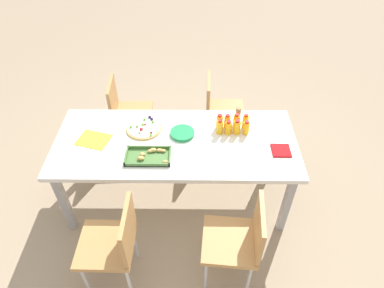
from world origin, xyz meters
TOP-DOWN VIEW (x-y plane):
  - ground_plane at (0.00, 0.00)m, footprint 12.00×12.00m
  - party_table at (0.00, 0.00)m, footprint 2.03×0.86m
  - chair_near_left at (-0.42, -0.80)m, footprint 0.41×0.41m
  - chair_near_right at (0.56, -0.75)m, footprint 0.42×0.42m
  - chair_far_left at (-0.49, 0.77)m, footprint 0.43×0.43m
  - chair_far_right at (0.41, 0.80)m, footprint 0.40×0.40m
  - juice_bottle_0 at (-0.60, -0.18)m, footprint 0.05×0.05m
  - juice_bottle_1 at (-0.52, -0.19)m, footprint 0.05×0.05m
  - juice_bottle_2 at (-0.44, -0.18)m, footprint 0.05×0.05m
  - juice_bottle_3 at (-0.37, -0.18)m, footprint 0.06×0.06m
  - juice_bottle_4 at (-0.60, -0.10)m, footprint 0.05×0.05m
  - juice_bottle_5 at (-0.52, -0.11)m, footprint 0.06×0.06m
  - juice_bottle_6 at (-0.44, -0.10)m, footprint 0.06×0.06m
  - juice_bottle_7 at (-0.37, -0.11)m, footprint 0.05×0.05m
  - fruit_pizza at (0.28, -0.16)m, footprint 0.31×0.31m
  - snack_tray at (0.20, 0.19)m, footprint 0.36×0.21m
  - plate_stack at (-0.06, -0.08)m, footprint 0.21×0.21m
  - napkin_stack at (-0.86, 0.11)m, footprint 0.15×0.15m
  - cardboard_tube at (-0.54, -0.26)m, footprint 0.04×0.04m
  - paper_folder at (0.69, -0.01)m, footprint 0.30×0.26m

SIDE VIEW (x-z plane):
  - ground_plane at x=0.00m, z-range 0.00..0.00m
  - chair_near_left at x=-0.42m, z-range 0.09..0.92m
  - chair_near_right at x=0.56m, z-range 0.09..0.92m
  - chair_far_left at x=-0.49m, z-range 0.09..0.92m
  - chair_far_right at x=0.41m, z-range 0.09..0.92m
  - party_table at x=0.00m, z-range 0.30..1.05m
  - paper_folder at x=0.69m, z-range 0.74..0.75m
  - napkin_stack at x=-0.86m, z-range 0.74..0.76m
  - snack_tray at x=0.20m, z-range 0.74..0.77m
  - fruit_pizza at x=0.28m, z-range 0.73..0.78m
  - plate_stack at x=-0.06m, z-range 0.74..0.77m
  - juice_bottle_4 at x=-0.60m, z-range 0.74..0.87m
  - juice_bottle_6 at x=-0.44m, z-range 0.74..0.87m
  - juice_bottle_2 at x=-0.44m, z-range 0.74..0.87m
  - juice_bottle_3 at x=-0.37m, z-range 0.74..0.88m
  - juice_bottle_0 at x=-0.60m, z-range 0.74..0.88m
  - juice_bottle_5 at x=-0.52m, z-range 0.74..0.88m
  - juice_bottle_7 at x=-0.37m, z-range 0.74..0.88m
  - juice_bottle_1 at x=-0.52m, z-range 0.74..0.88m
  - cardboard_tube at x=-0.54m, z-range 0.74..0.89m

